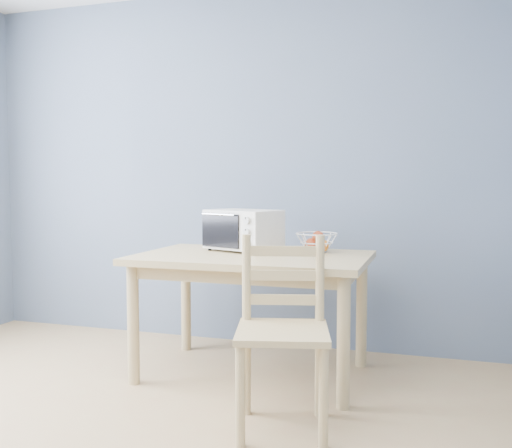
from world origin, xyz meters
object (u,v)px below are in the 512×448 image
(fruit_basket, at_px, (317,242))
(dining_chair, at_px, (283,334))
(dining_table, at_px, (253,271))
(toaster_oven, at_px, (241,229))

(fruit_basket, xyz_separation_m, dining_chair, (0.02, -0.92, -0.36))
(fruit_basket, distance_m, dining_chair, 0.99)
(dining_table, distance_m, fruit_basket, 0.46)
(dining_table, bearing_deg, toaster_oven, 128.45)
(dining_table, relative_size, toaster_oven, 2.63)
(dining_table, height_order, toaster_oven, toaster_oven)
(dining_table, bearing_deg, dining_chair, -61.29)
(dining_chair, bearing_deg, fruit_basket, 77.00)
(toaster_oven, bearing_deg, dining_chair, -37.41)
(dining_table, relative_size, fruit_basket, 4.52)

